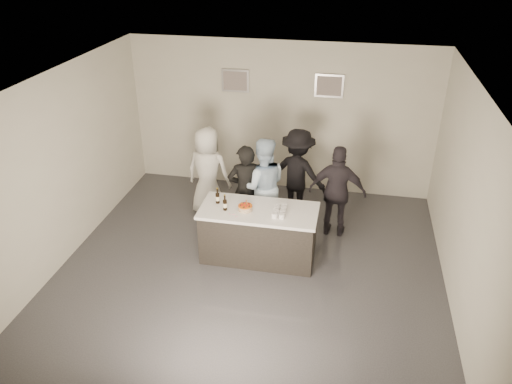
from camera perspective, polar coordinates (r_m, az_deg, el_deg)
floor at (r=8.03m, az=-0.71°, el=-8.92°), size 6.00×6.00×0.00m
ceiling at (r=6.66m, az=-0.86°, el=12.13°), size 6.00×6.00×0.00m
wall_back at (r=9.94m, az=2.86°, el=8.47°), size 6.00×0.04×3.00m
wall_front at (r=4.86m, az=-8.44°, el=-15.64°), size 6.00×0.04×3.00m
wall_left at (r=8.32m, az=-21.44°, el=2.44°), size 0.04×6.00×3.00m
wall_right at (r=7.28m, az=22.99°, el=-1.57°), size 0.04×6.00×3.00m
picture_left at (r=9.86m, az=-2.37°, el=12.60°), size 0.54×0.04×0.44m
picture_right at (r=9.61m, az=8.36°, el=11.92°), size 0.54×0.04×0.44m
bar_counter at (r=8.08m, az=0.31°, el=-4.76°), size 1.86×0.86×0.90m
cake at (r=7.81m, az=-1.24°, el=-1.84°), size 0.23×0.23×0.07m
beer_bottle_a at (r=7.98m, az=-4.42°, el=-0.44°), size 0.07×0.07×0.26m
beer_bottle_b at (r=7.78m, az=-3.57°, el=-1.21°), size 0.07×0.07×0.26m
tumbler_cluster at (r=7.74m, az=2.72°, el=-2.14°), size 0.19×0.40×0.08m
candles at (r=7.69m, az=-2.32°, el=-2.67°), size 0.24×0.08×0.01m
person_main_black at (r=8.56m, az=-1.24°, el=0.20°), size 0.71×0.59×1.66m
person_main_blue at (r=8.61m, az=0.78°, el=0.71°), size 0.99×0.85×1.75m
person_guest_left at (r=9.19m, az=-5.51°, el=2.30°), size 0.89×0.64×1.70m
person_guest_right at (r=8.62m, az=9.29°, el=0.02°), size 1.00×0.47×1.66m
person_guest_back at (r=9.13m, az=4.76°, el=2.12°), size 1.23×0.91×1.70m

